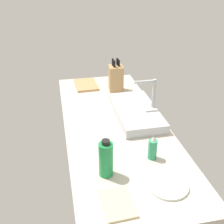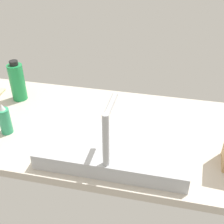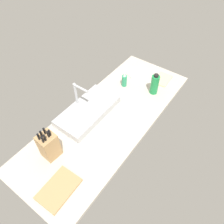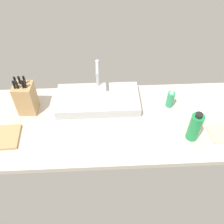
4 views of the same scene
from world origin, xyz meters
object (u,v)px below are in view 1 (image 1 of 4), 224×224
(soap_bottle, at_px, (153,149))
(sink_basin, at_px, (136,112))
(dinner_plate, at_px, (168,185))
(dish_towel, at_px, (118,203))
(faucet, at_px, (151,94))
(knife_block, at_px, (116,78))
(cutting_board, at_px, (86,85))
(water_bottle, at_px, (106,159))

(soap_bottle, bearing_deg, sink_basin, 174.72)
(soap_bottle, bearing_deg, dinner_plate, 0.73)
(sink_basin, xyz_separation_m, dish_towel, (0.79, -0.31, -0.03))
(faucet, height_order, dish_towel, faucet)
(faucet, height_order, knife_block, knife_block)
(sink_basin, distance_m, cutting_board, 0.68)
(sink_basin, relative_size, faucet, 2.08)
(dish_towel, bearing_deg, water_bottle, -176.78)
(water_bottle, xyz_separation_m, dinner_plate, (0.15, 0.28, -0.09))
(faucet, bearing_deg, water_bottle, -37.10)
(dinner_plate, bearing_deg, cutting_board, -170.08)
(knife_block, height_order, dish_towel, knife_block)
(dish_towel, bearing_deg, dinner_plate, 103.17)
(cutting_board, relative_size, dish_towel, 1.37)
(dish_towel, bearing_deg, faucet, 152.02)
(cutting_board, xyz_separation_m, water_bottle, (1.19, -0.04, 0.09))
(cutting_board, height_order, water_bottle, water_bottle)
(knife_block, bearing_deg, dinner_plate, 4.17)
(sink_basin, distance_m, soap_bottle, 0.49)
(water_bottle, relative_size, dish_towel, 1.05)
(cutting_board, distance_m, water_bottle, 1.20)
(soap_bottle, height_order, dinner_plate, soap_bottle)
(cutting_board, height_order, dish_towel, cutting_board)
(water_bottle, bearing_deg, dinner_plate, 61.35)
(sink_basin, relative_size, cutting_board, 2.06)
(faucet, distance_m, cutting_board, 0.75)
(sink_basin, relative_size, dish_towel, 2.82)
(faucet, height_order, soap_bottle, faucet)
(sink_basin, xyz_separation_m, soap_bottle, (0.49, -0.05, 0.03))
(sink_basin, bearing_deg, dinner_plate, -3.33)
(cutting_board, height_order, soap_bottle, soap_bottle)
(knife_block, relative_size, dinner_plate, 1.35)
(faucet, distance_m, knife_block, 0.49)
(faucet, distance_m, soap_bottle, 0.51)
(cutting_board, distance_m, soap_bottle, 1.14)
(water_bottle, height_order, dish_towel, water_bottle)
(faucet, relative_size, dish_towel, 1.36)
(sink_basin, bearing_deg, soap_bottle, -5.28)
(soap_bottle, xyz_separation_m, dinner_plate, (0.24, 0.00, -0.06))
(dish_towel, bearing_deg, sink_basin, 158.45)
(water_bottle, bearing_deg, cutting_board, 177.85)
(water_bottle, height_order, dinner_plate, water_bottle)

